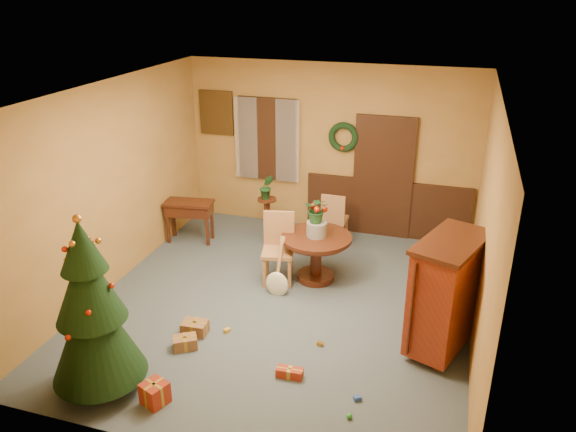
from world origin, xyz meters
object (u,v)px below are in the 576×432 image
at_px(sideboard, 446,292).
at_px(christmas_tree, 92,311).
at_px(writing_desk, 189,211).
at_px(chair_near, 278,245).
at_px(dining_table, 316,249).

bearing_deg(sideboard, christmas_tree, -152.32).
bearing_deg(writing_desk, chair_near, -24.08).
bearing_deg(sideboard, dining_table, 147.71).
bearing_deg(sideboard, chair_near, 156.76).
height_order(dining_table, writing_desk, writing_desk).
distance_m(writing_desk, sideboard, 4.63).
distance_m(dining_table, writing_desk, 2.47).
height_order(chair_near, writing_desk, chair_near).
height_order(dining_table, chair_near, chair_near).
distance_m(dining_table, christmas_tree, 3.45).
bearing_deg(chair_near, sideboard, -23.24).
height_order(christmas_tree, sideboard, christmas_tree).
relative_size(dining_table, chair_near, 0.99).
bearing_deg(chair_near, christmas_tree, -110.91).
bearing_deg(christmas_tree, chair_near, 69.09).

